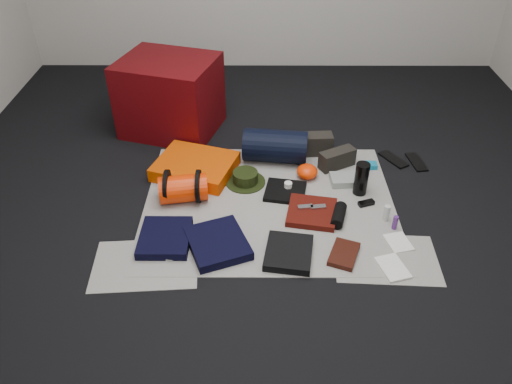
{
  "coord_description": "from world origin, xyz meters",
  "views": [
    {
      "loc": [
        -0.08,
        -2.53,
        1.99
      ],
      "look_at": [
        -0.09,
        -0.01,
        0.1
      ],
      "focal_mm": 35.0,
      "sensor_mm": 36.0,
      "label": 1
    }
  ],
  "objects_px": {
    "sleeping_pad": "(195,166)",
    "paperback_book": "(344,254)",
    "navy_duffel": "(275,146)",
    "red_cabinet": "(170,96)",
    "compact_camera": "(347,179)",
    "water_bottle": "(361,179)",
    "stuff_sack": "(183,189)"
  },
  "relations": [
    {
      "from": "sleeping_pad",
      "to": "navy_duffel",
      "type": "height_order",
      "value": "navy_duffel"
    },
    {
      "from": "sleeping_pad",
      "to": "paperback_book",
      "type": "xyz_separation_m",
      "value": [
        0.92,
        -0.84,
        -0.03
      ]
    },
    {
      "from": "navy_duffel",
      "to": "water_bottle",
      "type": "xyz_separation_m",
      "value": [
        0.55,
        -0.39,
        -0.0
      ]
    },
    {
      "from": "navy_duffel",
      "to": "paperback_book",
      "type": "xyz_separation_m",
      "value": [
        0.36,
        -0.99,
        -0.1
      ]
    },
    {
      "from": "red_cabinet",
      "to": "stuff_sack",
      "type": "distance_m",
      "value": 0.98
    },
    {
      "from": "water_bottle",
      "to": "paperback_book",
      "type": "xyz_separation_m",
      "value": [
        -0.18,
        -0.6,
        -0.1
      ]
    },
    {
      "from": "sleeping_pad",
      "to": "paperback_book",
      "type": "distance_m",
      "value": 1.25
    },
    {
      "from": "navy_duffel",
      "to": "stuff_sack",
      "type": "bearing_deg",
      "value": -135.01
    },
    {
      "from": "sleeping_pad",
      "to": "stuff_sack",
      "type": "height_order",
      "value": "stuff_sack"
    },
    {
      "from": "red_cabinet",
      "to": "sleeping_pad",
      "type": "xyz_separation_m",
      "value": [
        0.24,
        -0.62,
        -0.23
      ]
    },
    {
      "from": "compact_camera",
      "to": "paperback_book",
      "type": "distance_m",
      "value": 0.73
    },
    {
      "from": "navy_duffel",
      "to": "compact_camera",
      "type": "distance_m",
      "value": 0.56
    },
    {
      "from": "red_cabinet",
      "to": "compact_camera",
      "type": "distance_m",
      "value": 1.5
    },
    {
      "from": "paperback_book",
      "to": "water_bottle",
      "type": "bearing_deg",
      "value": 94.14
    },
    {
      "from": "compact_camera",
      "to": "navy_duffel",
      "type": "bearing_deg",
      "value": 154.9
    },
    {
      "from": "red_cabinet",
      "to": "compact_camera",
      "type": "relative_size",
      "value": 6.84
    },
    {
      "from": "water_bottle",
      "to": "compact_camera",
      "type": "height_order",
      "value": "water_bottle"
    },
    {
      "from": "red_cabinet",
      "to": "water_bottle",
      "type": "height_order",
      "value": "red_cabinet"
    },
    {
      "from": "red_cabinet",
      "to": "paperback_book",
      "type": "xyz_separation_m",
      "value": [
        1.16,
        -1.46,
        -0.27
      ]
    },
    {
      "from": "stuff_sack",
      "to": "water_bottle",
      "type": "relative_size",
      "value": 1.34
    },
    {
      "from": "red_cabinet",
      "to": "water_bottle",
      "type": "bearing_deg",
      "value": -15.63
    },
    {
      "from": "navy_duffel",
      "to": "compact_camera",
      "type": "height_order",
      "value": "navy_duffel"
    },
    {
      "from": "navy_duffel",
      "to": "paperback_book",
      "type": "height_order",
      "value": "navy_duffel"
    },
    {
      "from": "sleeping_pad",
      "to": "compact_camera",
      "type": "distance_m",
      "value": 1.05
    },
    {
      "from": "stuff_sack",
      "to": "red_cabinet",
      "type": "bearing_deg",
      "value": 101.86
    },
    {
      "from": "stuff_sack",
      "to": "sleeping_pad",
      "type": "bearing_deg",
      "value": 82.32
    },
    {
      "from": "water_bottle",
      "to": "compact_camera",
      "type": "xyz_separation_m",
      "value": [
        -0.06,
        0.13,
        -0.09
      ]
    },
    {
      "from": "sleeping_pad",
      "to": "navy_duffel",
      "type": "distance_m",
      "value": 0.58
    },
    {
      "from": "compact_camera",
      "to": "water_bottle",
      "type": "bearing_deg",
      "value": -59.2
    },
    {
      "from": "paperback_book",
      "to": "compact_camera",
      "type": "bearing_deg",
      "value": 101.81
    },
    {
      "from": "stuff_sack",
      "to": "navy_duffel",
      "type": "distance_m",
      "value": 0.77
    },
    {
      "from": "red_cabinet",
      "to": "water_bottle",
      "type": "xyz_separation_m",
      "value": [
        1.35,
        -0.86,
        -0.17
      ]
    }
  ]
}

